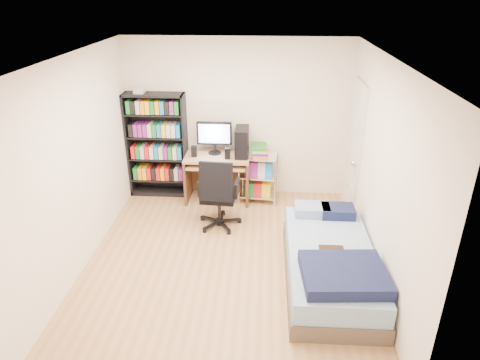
# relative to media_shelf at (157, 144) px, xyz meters

# --- Properties ---
(room) EXTENTS (3.58, 4.08, 2.58)m
(room) POSITION_rel_media_shelf_xyz_m (1.27, -1.84, 0.39)
(room) COLOR tan
(room) RESTS_ON ground
(media_shelf) EXTENTS (0.94, 0.31, 1.74)m
(media_shelf) POSITION_rel_media_shelf_xyz_m (0.00, 0.00, 0.00)
(media_shelf) COLOR black
(media_shelf) RESTS_ON room
(computer_desk) EXTENTS (1.01, 0.58, 1.27)m
(computer_desk) POSITION_rel_media_shelf_xyz_m (1.08, -0.12, -0.18)
(computer_desk) COLOR tan
(computer_desk) RESTS_ON room
(office_chair) EXTENTS (0.67, 0.67, 1.06)m
(office_chair) POSITION_rel_media_shelf_xyz_m (1.09, -1.02, -0.52)
(office_chair) COLOR black
(office_chair) RESTS_ON room
(wire_cart) EXTENTS (0.62, 0.48, 0.95)m
(wire_cart) POSITION_rel_media_shelf_xyz_m (1.63, -0.15, -0.24)
(wire_cart) COLOR silver
(wire_cart) RESTS_ON room
(bed) EXTENTS (1.00, 2.00, 0.57)m
(bed) POSITION_rel_media_shelf_xyz_m (2.51, -2.19, -0.61)
(bed) COLOR brown
(bed) RESTS_ON room
(door) EXTENTS (0.12, 0.80, 2.00)m
(door) POSITION_rel_media_shelf_xyz_m (3.00, -0.49, 0.14)
(door) COLOR silver
(door) RESTS_ON room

